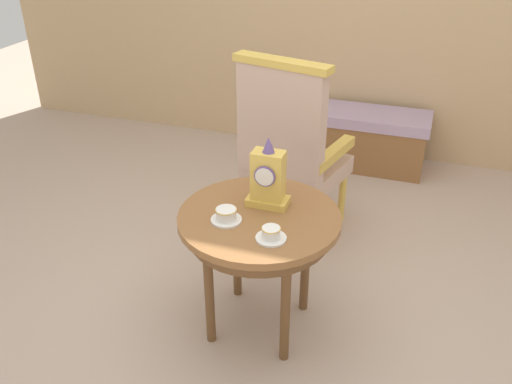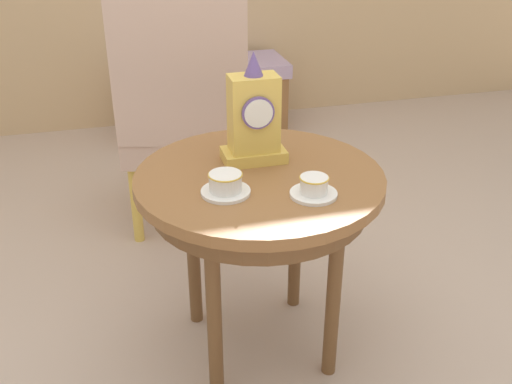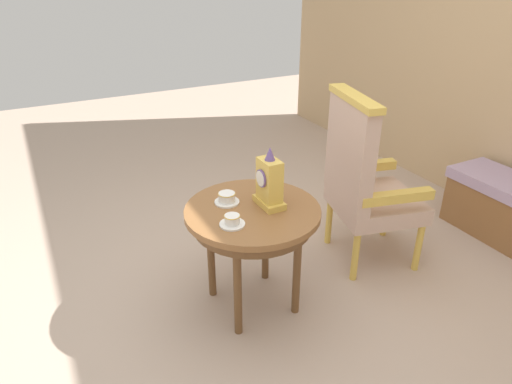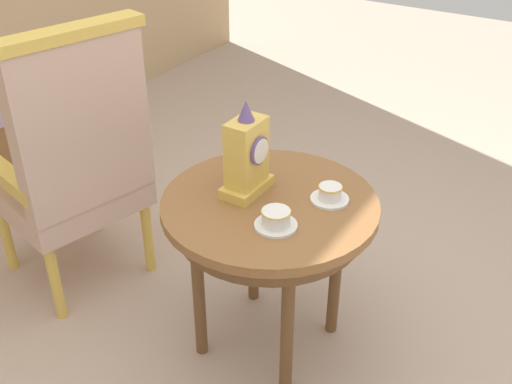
% 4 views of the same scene
% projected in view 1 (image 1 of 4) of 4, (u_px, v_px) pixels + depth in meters
% --- Properties ---
extents(ground_plane, '(10.00, 10.00, 0.00)m').
position_uv_depth(ground_plane, '(255.00, 319.00, 2.75)').
color(ground_plane, '#BCA38E').
extents(side_table, '(0.74, 0.74, 0.64)m').
position_uv_depth(side_table, '(259.00, 229.00, 2.45)').
color(side_table, brown).
rests_on(side_table, ground).
extents(teacup_left, '(0.14, 0.14, 0.06)m').
position_uv_depth(teacup_left, '(226.00, 215.00, 2.36)').
color(teacup_left, white).
rests_on(teacup_left, side_table).
extents(teacup_right, '(0.13, 0.13, 0.06)m').
position_uv_depth(teacup_right, '(271.00, 234.00, 2.24)').
color(teacup_right, white).
rests_on(teacup_right, side_table).
extents(mantel_clock, '(0.19, 0.11, 0.34)m').
position_uv_depth(mantel_clock, '(268.00, 179.00, 2.43)').
color(mantel_clock, gold).
rests_on(mantel_clock, side_table).
extents(armchair, '(0.65, 0.64, 1.14)m').
position_uv_depth(armchair, '(290.00, 147.00, 3.16)').
color(armchair, '#CCA893').
rests_on(armchair, ground).
extents(window_bench, '(0.91, 0.40, 0.44)m').
position_uv_depth(window_bench, '(367.00, 139.00, 4.18)').
color(window_bench, '#B299B7').
rests_on(window_bench, ground).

